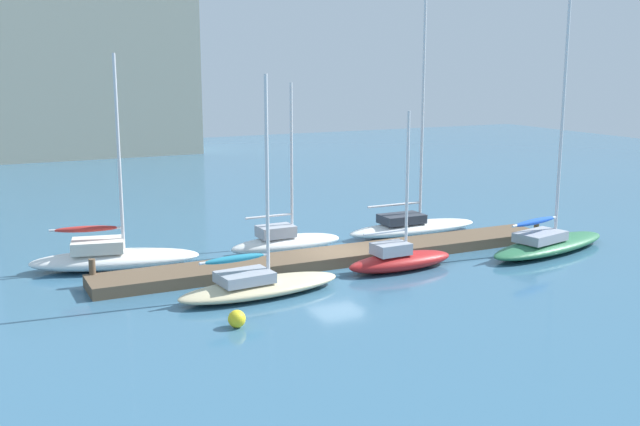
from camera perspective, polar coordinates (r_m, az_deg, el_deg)
ground_plane at (r=36.08m, az=1.39°, el=-3.68°), size 120.00×120.00×0.00m
dock_pier at (r=36.01m, az=1.40°, el=-3.28°), size 23.16×2.35×0.51m
dock_piling_near_end at (r=33.50m, az=-16.75°, el=-4.32°), size 0.28×0.28×1.18m
dock_piling_far_end at (r=41.38m, az=15.96°, el=-1.32°), size 0.28×0.28×1.18m
sailboat_0 at (r=36.00m, az=-15.30°, el=-3.16°), size 7.93×3.94×9.72m
sailboat_1 at (r=30.94m, az=-4.66°, el=-5.35°), size 7.26×2.84×8.89m
sailboat_2 at (r=37.72m, az=-2.61°, el=-2.13°), size 5.92×1.91×8.36m
sailboat_3 at (r=34.69m, az=6.00°, el=-3.45°), size 5.43×1.86×7.22m
sailboat_4 at (r=41.77m, az=6.96°, el=-0.87°), size 7.87×2.12×13.27m
sailboat_5 at (r=39.32m, az=16.81°, el=-2.05°), size 8.63×4.03×13.21m
mooring_buoy_yellow at (r=27.49m, az=-6.28°, el=-7.92°), size 0.64×0.64×0.64m
harbor_building_distant at (r=80.23m, az=-16.70°, el=10.09°), size 19.73×8.51×16.44m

